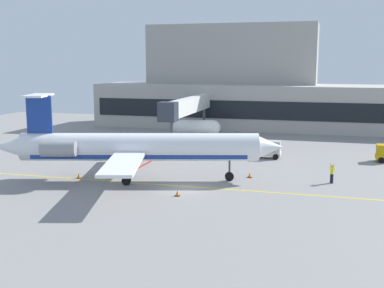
% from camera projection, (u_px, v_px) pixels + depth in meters
% --- Properties ---
extents(ground, '(120.00, 120.00, 0.11)m').
position_uv_depth(ground, '(186.00, 189.00, 47.03)').
color(ground, gray).
extents(terminal_building, '(61.43, 14.02, 18.92)m').
position_uv_depth(terminal_building, '(252.00, 89.00, 91.17)').
color(terminal_building, '#ADA89E').
rests_on(terminal_building, ground).
extents(jet_bridge_west, '(2.40, 22.07, 6.65)m').
position_uv_depth(jet_bridge_west, '(187.00, 106.00, 75.13)').
color(jet_bridge_west, silver).
rests_on(jet_bridge_west, ground).
extents(regional_jet, '(29.01, 22.78, 8.76)m').
position_uv_depth(regional_jet, '(135.00, 147.00, 49.57)').
color(regional_jet, white).
rests_on(regional_jet, ground).
extents(baggage_tug, '(3.57, 2.02, 2.19)m').
position_uv_depth(baggage_tug, '(270.00, 150.00, 61.83)').
color(baggage_tug, silver).
rests_on(baggage_tug, ground).
extents(fuel_tank, '(7.79, 3.18, 2.70)m').
position_uv_depth(fuel_tank, '(197.00, 127.00, 79.85)').
color(fuel_tank, white).
rests_on(fuel_tank, ground).
extents(marshaller, '(0.65, 0.65, 2.00)m').
position_uv_depth(marshaller, '(332.00, 173.00, 48.91)').
color(marshaller, '#191E33').
rests_on(marshaller, ground).
extents(safety_cone_alpha, '(0.47, 0.47, 0.55)m').
position_uv_depth(safety_cone_alpha, '(79.00, 176.00, 51.12)').
color(safety_cone_alpha, orange).
rests_on(safety_cone_alpha, ground).
extents(safety_cone_bravo, '(0.47, 0.47, 0.55)m').
position_uv_depth(safety_cone_bravo, '(250.00, 175.00, 51.45)').
color(safety_cone_bravo, orange).
rests_on(safety_cone_bravo, ground).
extents(safety_cone_charlie, '(0.47, 0.47, 0.55)m').
position_uv_depth(safety_cone_charlie, '(177.00, 193.00, 44.32)').
color(safety_cone_charlie, orange).
rests_on(safety_cone_charlie, ground).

